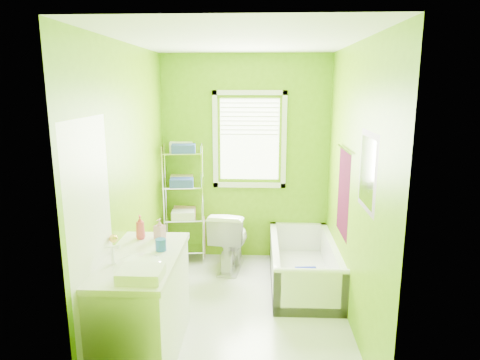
{
  "coord_description": "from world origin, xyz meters",
  "views": [
    {
      "loc": [
        0.19,
        -3.9,
        2.22
      ],
      "look_at": [
        -0.01,
        0.25,
        1.29
      ],
      "focal_mm": 32.0,
      "sensor_mm": 36.0,
      "label": 1
    }
  ],
  "objects_px": {
    "wire_shelf_unit": "(184,190)",
    "bathtub": "(303,270)",
    "vanity": "(143,304)",
    "toilet": "(230,239)"
  },
  "relations": [
    {
      "from": "toilet",
      "to": "wire_shelf_unit",
      "type": "xyz_separation_m",
      "value": [
        -0.59,
        0.25,
        0.54
      ]
    },
    {
      "from": "toilet",
      "to": "wire_shelf_unit",
      "type": "distance_m",
      "value": 0.84
    },
    {
      "from": "wire_shelf_unit",
      "to": "bathtub",
      "type": "bearing_deg",
      "value": -23.68
    },
    {
      "from": "vanity",
      "to": "wire_shelf_unit",
      "type": "height_order",
      "value": "wire_shelf_unit"
    },
    {
      "from": "toilet",
      "to": "vanity",
      "type": "bearing_deg",
      "value": 78.77
    },
    {
      "from": "bathtub",
      "to": "toilet",
      "type": "distance_m",
      "value": 0.97
    },
    {
      "from": "vanity",
      "to": "toilet",
      "type": "bearing_deg",
      "value": 71.73
    },
    {
      "from": "bathtub",
      "to": "vanity",
      "type": "bearing_deg",
      "value": -136.1
    },
    {
      "from": "bathtub",
      "to": "vanity",
      "type": "height_order",
      "value": "vanity"
    },
    {
      "from": "wire_shelf_unit",
      "to": "toilet",
      "type": "bearing_deg",
      "value": -23.03
    }
  ]
}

